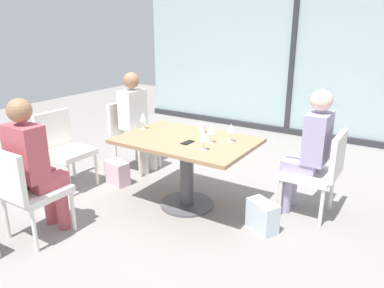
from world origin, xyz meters
TOP-DOWN VIEW (x-y plane):
  - ground_plane at (0.00, 0.00)m, footprint 12.00×12.00m
  - window_wall_backdrop at (0.00, 3.20)m, footprint 5.75×0.10m
  - dining_table_main at (0.00, 0.00)m, footprint 1.33×0.90m
  - chair_far_right at (1.19, 0.50)m, footprint 0.50×0.46m
  - chair_far_left at (-1.19, 0.50)m, footprint 0.50×0.46m
  - chair_front_left at (-0.80, -1.28)m, footprint 0.46×0.50m
  - chair_side_end at (-1.49, -0.34)m, footprint 0.50×0.46m
  - person_far_right at (1.09, 0.50)m, footprint 0.39×0.34m
  - person_far_left at (-1.09, 0.50)m, footprint 0.39×0.34m
  - person_front_left at (-0.80, -1.17)m, footprint 0.34×0.39m
  - wine_glass_0 at (0.26, 0.03)m, footprint 0.07×0.07m
  - wine_glass_1 at (0.41, 0.16)m, footprint 0.07×0.07m
  - wine_glass_2 at (-0.60, 0.06)m, footprint 0.07×0.07m
  - wine_glass_3 at (0.31, -0.19)m, footprint 0.07×0.07m
  - coffee_cup at (0.01, 0.27)m, footprint 0.08×0.08m
  - cell_phone_on_table at (0.08, -0.10)m, footprint 0.08×0.15m
  - handbag_0 at (0.85, -0.03)m, footprint 0.34×0.28m
  - handbag_1 at (-0.99, 0.01)m, footprint 0.33×0.22m

SIDE VIEW (x-z plane):
  - ground_plane at x=0.00m, z-range 0.00..0.00m
  - handbag_0 at x=0.85m, z-range 0.00..0.28m
  - handbag_1 at x=-0.99m, z-range 0.00..0.28m
  - chair_far_right at x=1.19m, z-range 0.06..0.93m
  - chair_far_left at x=-1.19m, z-range 0.06..0.93m
  - chair_front_left at x=-0.80m, z-range 0.06..0.93m
  - chair_side_end at x=-1.49m, z-range 0.06..0.93m
  - dining_table_main at x=0.00m, z-range 0.19..0.92m
  - person_far_right at x=1.09m, z-range 0.07..1.33m
  - person_far_left at x=-1.09m, z-range 0.07..1.33m
  - person_front_left at x=-0.80m, z-range 0.07..1.33m
  - cell_phone_on_table at x=0.08m, z-range 0.73..0.74m
  - coffee_cup at x=0.01m, z-range 0.73..0.82m
  - wine_glass_0 at x=0.26m, z-range 0.77..0.95m
  - wine_glass_1 at x=0.41m, z-range 0.77..0.95m
  - wine_glass_2 at x=-0.60m, z-range 0.77..0.95m
  - wine_glass_3 at x=0.31m, z-range 0.77..0.95m
  - window_wall_backdrop at x=0.00m, z-range -0.14..2.56m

